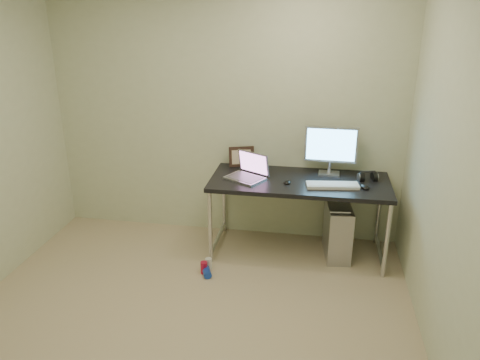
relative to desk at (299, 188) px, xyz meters
name	(u,v)px	position (x,y,z in m)	size (l,w,h in m)	color
floor	(180,336)	(-0.77, -1.39, -0.67)	(3.50, 3.50, 0.00)	tan
wall_back	(225,115)	(-0.77, 0.36, 0.58)	(3.50, 0.02, 2.50)	beige
wall_right	(461,194)	(0.98, -1.39, 0.58)	(0.02, 3.50, 2.50)	beige
desk	(299,188)	(0.00, 0.00, 0.00)	(1.65, 0.72, 0.75)	black
tower_computer	(337,230)	(0.38, 0.02, -0.41)	(0.27, 0.52, 0.55)	#B2B1B7
cable_a	(333,204)	(0.33, 0.31, -0.27)	(0.01, 0.01, 0.70)	black
cable_b	(342,207)	(0.42, 0.29, -0.29)	(0.01, 0.01, 0.72)	black
can_red	(204,268)	(-0.80, -0.53, -0.62)	(0.06, 0.06, 0.11)	#AF102F
can_white	(209,264)	(-0.77, -0.46, -0.62)	(0.06, 0.06, 0.11)	silver
can_blue	(207,272)	(-0.76, -0.57, -0.64)	(0.07, 0.07, 0.13)	#173BB5
laptop	(248,172)	(-0.48, -0.02, 0.13)	(0.43, 0.41, 0.23)	#BABAC2
monitor	(331,147)	(0.27, 0.21, 0.35)	(0.49, 0.15, 0.46)	#BABAC2
keyboard	(333,185)	(0.30, -0.12, 0.09)	(0.46, 0.15, 0.03)	silver
mouse_right	(365,186)	(0.58, -0.10, 0.10)	(0.08, 0.12, 0.04)	black
mouse_left	(287,181)	(-0.11, -0.10, 0.09)	(0.06, 0.10, 0.03)	black
headphones	(368,177)	(0.62, 0.11, 0.11)	(0.19, 0.11, 0.11)	black
picture_frame	(242,157)	(-0.59, 0.30, 0.18)	(0.25, 0.03, 0.20)	black
webcam	(264,158)	(-0.37, 0.30, 0.17)	(0.04, 0.04, 0.13)	silver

